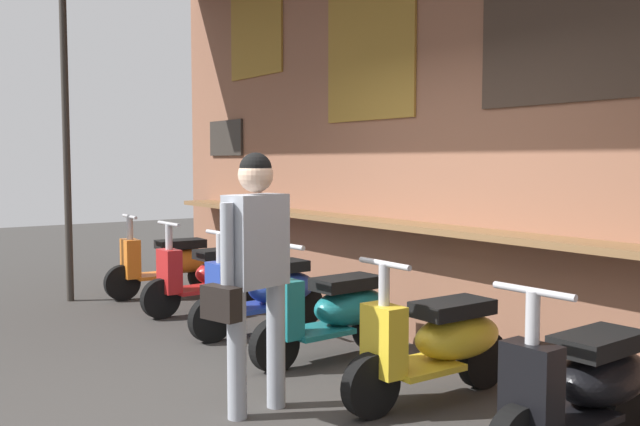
% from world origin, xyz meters
% --- Properties ---
extents(ground_plane, '(27.75, 27.75, 0.00)m').
position_xyz_m(ground_plane, '(0.00, 0.00, 0.00)').
color(ground_plane, '#383533').
extents(market_stall_facade, '(9.91, 2.24, 3.90)m').
position_xyz_m(market_stall_facade, '(0.00, 1.90, 2.14)').
color(market_stall_facade, '#8C5B44').
rests_on(market_stall_facade, ground_plane).
extents(scooter_orange, '(0.47, 1.40, 0.97)m').
position_xyz_m(scooter_orange, '(-3.82, 1.08, 0.39)').
color(scooter_orange, orange).
rests_on(scooter_orange, ground_plane).
extents(scooter_red, '(0.46, 1.40, 0.97)m').
position_xyz_m(scooter_red, '(-2.75, 1.08, 0.39)').
color(scooter_red, red).
rests_on(scooter_red, ground_plane).
extents(scooter_blue, '(0.46, 1.40, 0.97)m').
position_xyz_m(scooter_blue, '(-1.63, 1.08, 0.39)').
color(scooter_blue, '#233D9E').
rests_on(scooter_blue, ground_plane).
extents(scooter_teal, '(0.47, 1.40, 0.97)m').
position_xyz_m(scooter_teal, '(-0.58, 1.08, 0.39)').
color(scooter_teal, '#197075').
rests_on(scooter_teal, ground_plane).
extents(scooter_yellow, '(0.46, 1.40, 0.97)m').
position_xyz_m(scooter_yellow, '(0.59, 1.08, 0.39)').
color(scooter_yellow, gold).
rests_on(scooter_yellow, ground_plane).
extents(scooter_black, '(0.46, 1.40, 0.97)m').
position_xyz_m(scooter_black, '(1.68, 1.08, 0.39)').
color(scooter_black, black).
rests_on(scooter_black, ground_plane).
extents(shopper_with_handbag, '(0.38, 0.65, 1.63)m').
position_xyz_m(shopper_with_handbag, '(0.11, -0.04, 0.99)').
color(shopper_with_handbag, '#999EA8').
rests_on(shopper_with_handbag, ground_plane).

